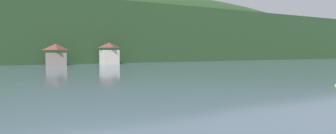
% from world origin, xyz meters
% --- Properties ---
extents(wooded_hillside, '(352.00, 49.98, 49.60)m').
position_xyz_m(wooded_hillside, '(26.77, 145.02, 8.76)').
color(wooded_hillside, '#264223').
rests_on(wooded_hillside, ground_plane).
extents(shore_building_west, '(5.27, 5.39, 6.05)m').
position_xyz_m(shore_building_west, '(0.00, 110.76, 2.97)').
color(shore_building_west, gray).
rests_on(shore_building_west, ground_plane).
extents(shore_building_westcentral, '(4.95, 6.05, 6.66)m').
position_xyz_m(shore_building_westcentral, '(15.37, 111.07, 3.24)').
color(shore_building_westcentral, beige).
rests_on(shore_building_westcentral, ground_plane).
extents(mooring_buoy_near, '(0.39, 0.39, 0.39)m').
position_xyz_m(mooring_buoy_near, '(23.04, 45.73, 0.00)').
color(mooring_buoy_near, yellow).
rests_on(mooring_buoy_near, ground_plane).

